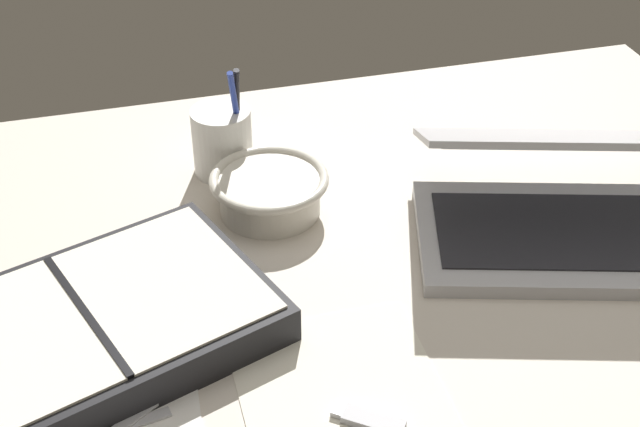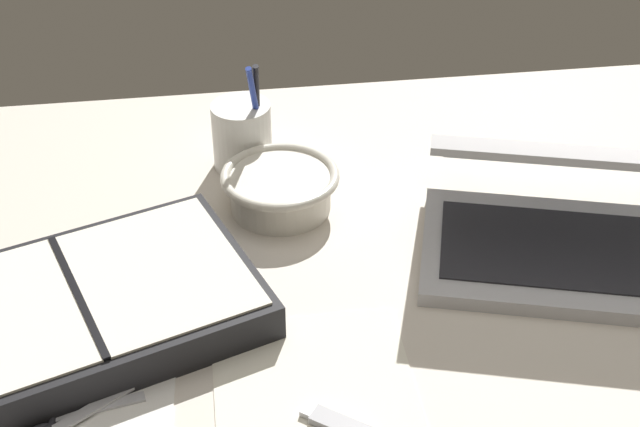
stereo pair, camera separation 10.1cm
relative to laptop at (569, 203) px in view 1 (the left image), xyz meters
The scene contains 7 objects.
desk_top 34.33cm from the laptop, behind, with size 140.00×100.00×2.00cm, color beige.
laptop is the anchor object (origin of this frame).
bowl 36.24cm from the laptop, 156.92° to the left, with size 14.99×14.99×5.35cm.
pen_cup 45.19cm from the laptop, 146.37° to the left, with size 7.96×7.96×16.09cm.
planner 57.36cm from the laptop, behind, with size 42.78×34.70×4.81cm.
paper_sheet_front 40.28cm from the laptop, 147.18° to the right, with size 19.96×29.75×0.16cm, color silver.
usb_drive 39.67cm from the laptop, 144.57° to the right, with size 6.71×5.61×1.00cm.
Camera 1 is at (-18.05, -73.29, 67.68)cm, focal length 50.00 mm.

